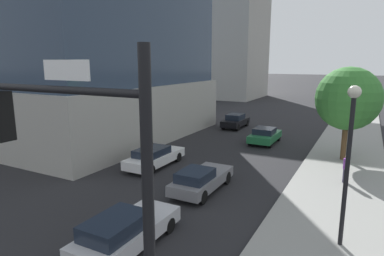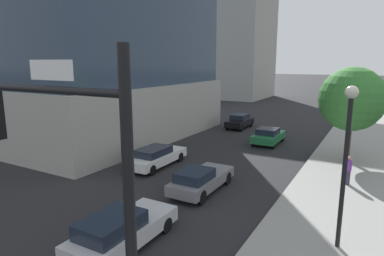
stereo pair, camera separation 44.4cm
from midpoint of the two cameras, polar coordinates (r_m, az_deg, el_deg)
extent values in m
cube|color=gray|center=(20.80, 23.67, -8.40)|extent=(4.94, 120.00, 0.15)
cube|color=#9E9B93|center=(34.67, -20.50, 3.44)|extent=(22.18, 20.21, 4.87)
cube|color=#9E9B93|center=(66.50, 5.25, 16.91)|extent=(14.70, 13.56, 26.60)
cylinder|color=black|center=(6.02, -9.60, -20.42)|extent=(0.20, 0.20, 6.90)
cylinder|color=black|center=(6.92, -26.52, 6.13)|extent=(4.83, 0.14, 0.14)
cube|color=black|center=(8.07, -31.47, 1.74)|extent=(0.32, 0.36, 1.05)
cube|color=white|center=(6.33, -22.92, 9.23)|extent=(1.10, 0.04, 0.36)
cylinder|color=black|center=(12.85, 24.33, -7.29)|extent=(0.16, 0.16, 5.45)
sphere|color=silver|center=(12.29, 25.43, 5.68)|extent=(0.44, 0.44, 0.44)
cylinder|color=brown|center=(24.78, 24.42, -2.04)|extent=(0.36, 0.36, 2.63)
sphere|color=#387F33|center=(24.32, 24.97, 4.65)|extent=(4.24, 4.24, 4.24)
cube|color=silver|center=(21.88, -6.99, -5.20)|extent=(1.78, 4.77, 0.58)
cube|color=#19212D|center=(21.45, -7.58, -4.08)|extent=(1.49, 2.41, 0.47)
cylinder|color=black|center=(23.66, -6.28, -4.53)|extent=(0.22, 0.65, 0.65)
cylinder|color=black|center=(22.84, -3.02, -5.05)|extent=(0.22, 0.65, 0.65)
cylinder|color=black|center=(21.18, -11.25, -6.58)|extent=(0.22, 0.65, 0.65)
cylinder|color=black|center=(20.27, -7.79, -7.29)|extent=(0.22, 0.65, 0.65)
cube|color=black|center=(34.73, 7.17, 1.01)|extent=(1.76, 4.10, 0.60)
cube|color=#19212D|center=(34.59, 7.17, 1.95)|extent=(1.48, 2.03, 0.56)
cylinder|color=black|center=(36.33, 6.81, 1.07)|extent=(0.22, 0.69, 0.69)
cylinder|color=black|center=(35.81, 9.12, 0.86)|extent=(0.22, 0.69, 0.69)
cylinder|color=black|center=(33.79, 5.08, 0.33)|extent=(0.22, 0.69, 0.69)
cylinder|color=black|center=(33.23, 7.54, 0.09)|extent=(0.22, 0.69, 0.69)
cube|color=#B7B7BC|center=(13.04, -12.02, -17.28)|extent=(1.81, 4.61, 0.60)
cube|color=#19212D|center=(12.33, -14.20, -16.11)|extent=(1.52, 2.34, 0.56)
cylinder|color=black|center=(14.68, -10.39, -14.89)|extent=(0.22, 0.63, 0.63)
cylinder|color=black|center=(13.83, -4.98, -16.46)|extent=(0.22, 0.63, 0.63)
cylinder|color=black|center=(12.70, -19.76, -19.86)|extent=(0.22, 0.63, 0.63)
cube|color=#1E6638|center=(28.58, 12.10, -1.43)|extent=(1.91, 4.06, 0.58)
cube|color=#19212D|center=(28.24, 12.01, -0.48)|extent=(1.61, 1.84, 0.48)
cylinder|color=black|center=(30.15, 11.28, -1.19)|extent=(0.22, 0.68, 0.68)
cylinder|color=black|center=(29.73, 14.38, -1.51)|extent=(0.22, 0.68, 0.68)
cylinder|color=black|center=(27.58, 9.60, -2.30)|extent=(0.22, 0.68, 0.68)
cylinder|color=black|center=(27.12, 12.97, -2.67)|extent=(0.22, 0.68, 0.68)
cube|color=slate|center=(17.76, 1.08, -9.02)|extent=(1.77, 4.54, 0.56)
cube|color=#19212D|center=(16.91, -0.18, -8.20)|extent=(1.49, 1.93, 0.49)
cylinder|color=black|center=(19.47, 1.10, -7.88)|extent=(0.22, 0.70, 0.70)
cylinder|color=black|center=(18.86, 5.37, -8.58)|extent=(0.22, 0.70, 0.70)
cylinder|color=black|center=(16.95, -3.74, -10.89)|extent=(0.22, 0.70, 0.70)
cylinder|color=black|center=(16.24, 1.04, -11.89)|extent=(0.22, 0.70, 0.70)
cylinder|color=#38334C|center=(20.30, 24.48, -7.56)|extent=(0.28, 0.28, 0.78)
cylinder|color=purple|center=(20.10, 24.64, -5.69)|extent=(0.34, 0.34, 0.60)
sphere|color=tan|center=(19.99, 24.74, -4.57)|extent=(0.21, 0.21, 0.21)
camera|label=1|loc=(0.22, -90.73, -0.15)|focal=30.76mm
camera|label=2|loc=(0.22, 89.27, 0.15)|focal=30.76mm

